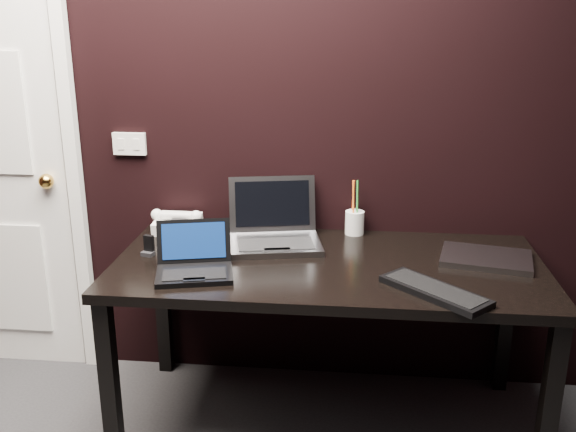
# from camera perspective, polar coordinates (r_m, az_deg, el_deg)

# --- Properties ---
(wall_back) EXTENTS (4.00, 0.00, 4.00)m
(wall_back) POSITION_cam_1_polar(r_m,az_deg,el_deg) (2.83, -2.01, 9.81)
(wall_back) COLOR black
(wall_back) RESTS_ON ground
(wall_switch) EXTENTS (0.15, 0.02, 0.10)m
(wall_switch) POSITION_cam_1_polar(r_m,az_deg,el_deg) (2.99, -13.92, 6.25)
(wall_switch) COLOR silver
(wall_switch) RESTS_ON wall_back
(desk) EXTENTS (1.70, 0.80, 0.74)m
(desk) POSITION_cam_1_polar(r_m,az_deg,el_deg) (2.59, 3.55, -5.69)
(desk) COLOR black
(desk) RESTS_ON ground
(netbook) EXTENTS (0.33, 0.31, 0.18)m
(netbook) POSITION_cam_1_polar(r_m,az_deg,el_deg) (2.46, -8.33, -4.27)
(netbook) COLOR black
(netbook) RESTS_ON desk
(silver_laptop) EXTENTS (0.44, 0.41, 0.26)m
(silver_laptop) POSITION_cam_1_polar(r_m,az_deg,el_deg) (2.73, -1.20, -1.50)
(silver_laptop) COLOR gray
(silver_laptop) RESTS_ON desk
(ext_keyboard) EXTENTS (0.39, 0.38, 0.03)m
(ext_keyboard) POSITION_cam_1_polar(r_m,az_deg,el_deg) (2.33, 12.91, -6.49)
(ext_keyboard) COLOR black
(ext_keyboard) RESTS_ON desk
(closed_laptop) EXTENTS (0.39, 0.32, 0.02)m
(closed_laptop) POSITION_cam_1_polar(r_m,az_deg,el_deg) (2.68, 17.19, -3.60)
(closed_laptop) COLOR #9C9DA2
(closed_laptop) RESTS_ON desk
(desk_phone) EXTENTS (0.24, 0.18, 0.12)m
(desk_phone) POSITION_cam_1_polar(r_m,az_deg,el_deg) (2.92, -9.80, -0.62)
(desk_phone) COLOR white
(desk_phone) RESTS_ON desk
(mobile_phone) EXTENTS (0.06, 0.05, 0.08)m
(mobile_phone) POSITION_cam_1_polar(r_m,az_deg,el_deg) (2.67, -12.28, -2.78)
(mobile_phone) COLOR black
(mobile_phone) RESTS_ON desk
(pen_cup) EXTENTS (0.11, 0.11, 0.25)m
(pen_cup) POSITION_cam_1_polar(r_m,az_deg,el_deg) (2.87, 5.94, -0.49)
(pen_cup) COLOR white
(pen_cup) RESTS_ON desk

